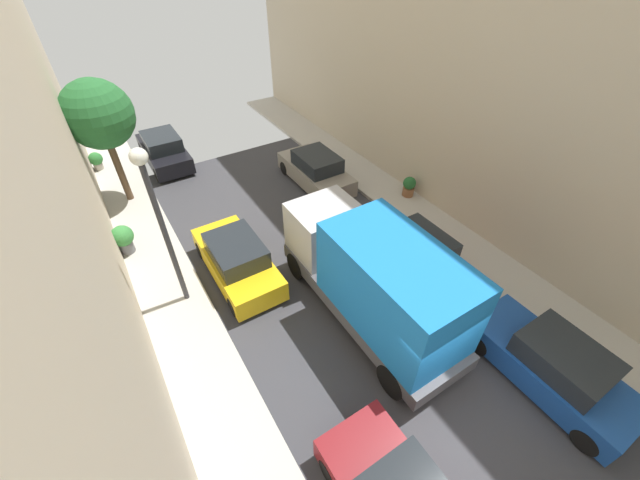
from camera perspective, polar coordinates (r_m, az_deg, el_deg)
The scene contains 13 objects.
ground at distance 11.11m, azimuth 19.50°, elevation -23.19°, with size 32.00×32.00×0.00m, color #38383D.
sidewalk_right at distance 14.13m, azimuth 33.39°, elevation -10.56°, with size 2.00×44.00×0.15m, color #B7B2A8.
parked_car_left_3 at distance 13.17m, azimuth -12.41°, elevation -2.93°, with size 1.78×4.20×1.57m.
parked_car_left_4 at distance 20.91m, azimuth -22.48°, elevation 12.39°, with size 1.78×4.20×1.57m.
parked_car_right_2 at distance 11.99m, azimuth 31.67°, elevation -15.81°, with size 1.78×4.20×1.57m.
parked_car_right_3 at distance 13.53m, azimuth 14.26°, elevation -1.89°, with size 1.78×4.20×1.57m.
parked_car_right_4 at distance 17.66m, azimuth -0.62°, elevation 10.44°, with size 1.78×4.20×1.57m.
delivery_truck at distance 10.89m, azimuth 8.13°, elevation -5.66°, with size 2.26×6.60×3.38m.
street_tree_0 at distance 17.14m, azimuth -30.43°, elevation 15.91°, with size 2.61×2.61×5.09m.
potted_plant_0 at distance 21.61m, azimuth -30.67°, elevation 10.32°, with size 0.63×0.63×0.86m.
potted_plant_1 at distance 17.16m, azimuth 13.26°, elevation 7.91°, with size 0.56×0.56×0.90m.
potted_plant_2 at distance 15.34m, azimuth -27.54°, elevation 0.27°, with size 0.77×0.77×1.13m.
lamp_post at distance 10.98m, azimuth -23.35°, elevation 4.18°, with size 0.44×0.44×5.29m.
Camera 1 is at (-5.26, -1.97, 9.58)m, focal length 21.24 mm.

